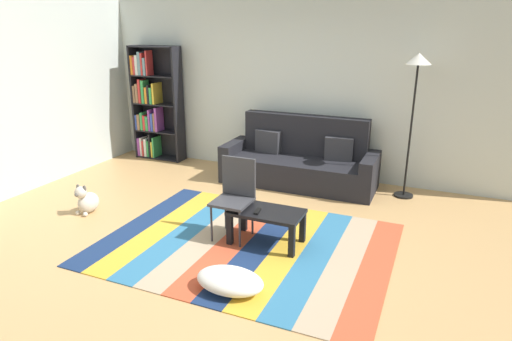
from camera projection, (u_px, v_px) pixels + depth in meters
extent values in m
plane|color=tan|center=(233.00, 238.00, 4.99)|extent=(14.00, 14.00, 0.00)
cube|color=silver|center=(305.00, 88.00, 6.78)|extent=(6.80, 0.10, 2.70)
cube|color=silver|center=(46.00, 91.00, 6.49)|extent=(0.10, 5.50, 2.70)
cube|color=navy|center=(143.00, 223.00, 5.36)|extent=(0.31, 2.35, 0.01)
cube|color=gold|center=(164.00, 227.00, 5.24)|extent=(0.31, 2.35, 0.01)
cube|color=teal|center=(186.00, 232.00, 5.13)|extent=(0.31, 2.35, 0.01)
cube|color=tan|center=(210.00, 236.00, 5.01)|extent=(0.31, 2.35, 0.01)
cube|color=#C64C2D|center=(234.00, 241.00, 4.90)|extent=(0.31, 2.35, 0.01)
cube|color=navy|center=(259.00, 247.00, 4.78)|extent=(0.31, 2.35, 0.01)
cube|color=gold|center=(286.00, 252.00, 4.67)|extent=(0.31, 2.35, 0.01)
cube|color=teal|center=(314.00, 258.00, 4.55)|extent=(0.31, 2.35, 0.01)
cube|color=tan|center=(344.00, 264.00, 4.44)|extent=(0.31, 2.35, 0.01)
cube|color=#C64C2D|center=(375.00, 270.00, 4.32)|extent=(0.31, 2.35, 0.01)
cube|color=black|center=(298.00, 172.00, 6.58)|extent=(1.90, 0.80, 0.40)
cube|color=black|center=(305.00, 135.00, 6.68)|extent=(1.90, 0.20, 0.60)
cube|color=black|center=(235.00, 159.00, 6.94)|extent=(0.18, 0.80, 0.56)
cube|color=black|center=(369.00, 176.00, 6.16)|extent=(0.18, 0.80, 0.56)
cube|color=#333338|center=(268.00, 142.00, 6.83)|extent=(0.42, 0.19, 0.36)
cube|color=#333338|center=(339.00, 150.00, 6.41)|extent=(0.42, 0.19, 0.36)
cube|color=black|center=(137.00, 102.00, 7.81)|extent=(0.04, 0.28, 1.95)
cube|color=black|center=(179.00, 106.00, 7.48)|extent=(0.04, 0.28, 1.95)
cube|color=black|center=(162.00, 103.00, 7.76)|extent=(0.90, 0.01, 1.95)
cube|color=black|center=(161.00, 157.00, 7.95)|extent=(0.86, 0.28, 0.02)
cube|color=black|center=(159.00, 131.00, 7.79)|extent=(0.86, 0.28, 0.02)
cube|color=black|center=(158.00, 104.00, 7.64)|extent=(0.86, 0.28, 0.02)
cube|color=black|center=(156.00, 76.00, 7.49)|extent=(0.86, 0.28, 0.02)
cube|color=black|center=(153.00, 47.00, 7.34)|extent=(0.86, 0.28, 0.02)
cube|color=purple|center=(141.00, 146.00, 8.00)|extent=(0.05, 0.17, 0.32)
cube|color=silver|center=(144.00, 146.00, 7.99)|extent=(0.03, 0.20, 0.33)
cube|color=red|center=(147.00, 147.00, 8.00)|extent=(0.03, 0.24, 0.28)
cube|color=silver|center=(149.00, 146.00, 7.98)|extent=(0.05, 0.26, 0.32)
cube|color=green|center=(150.00, 148.00, 7.94)|extent=(0.03, 0.19, 0.29)
cube|color=black|center=(153.00, 145.00, 7.92)|extent=(0.03, 0.22, 0.41)
cube|color=gold|center=(156.00, 148.00, 7.94)|extent=(0.03, 0.25, 0.28)
cube|color=green|center=(157.00, 147.00, 7.90)|extent=(0.03, 0.24, 0.36)
cube|color=#334CB2|center=(140.00, 121.00, 7.88)|extent=(0.03, 0.22, 0.26)
cube|color=#8C6647|center=(141.00, 122.00, 7.85)|extent=(0.05, 0.19, 0.27)
cube|color=green|center=(144.00, 121.00, 7.81)|extent=(0.05, 0.18, 0.31)
cube|color=red|center=(147.00, 122.00, 7.81)|extent=(0.05, 0.21, 0.27)
cube|color=green|center=(150.00, 123.00, 7.79)|extent=(0.05, 0.20, 0.25)
cube|color=purple|center=(153.00, 120.00, 7.77)|extent=(0.04, 0.25, 0.37)
cube|color=#334CB2|center=(155.00, 122.00, 7.76)|extent=(0.04, 0.23, 0.31)
cube|color=#8C6647|center=(156.00, 122.00, 7.71)|extent=(0.03, 0.17, 0.32)
cube|color=purple|center=(159.00, 119.00, 7.70)|extent=(0.04, 0.22, 0.42)
cube|color=#8C6647|center=(136.00, 94.00, 7.70)|extent=(0.04, 0.17, 0.29)
cube|color=#8C6647|center=(140.00, 93.00, 7.70)|extent=(0.05, 0.23, 0.33)
cube|color=red|center=(142.00, 91.00, 7.65)|extent=(0.05, 0.19, 0.41)
cube|color=green|center=(145.00, 92.00, 7.62)|extent=(0.05, 0.17, 0.39)
cube|color=orange|center=(148.00, 95.00, 7.61)|extent=(0.05, 0.17, 0.28)
cube|color=black|center=(150.00, 94.00, 7.59)|extent=(0.03, 0.17, 0.32)
cube|color=green|center=(153.00, 96.00, 7.57)|extent=(0.05, 0.17, 0.28)
cube|color=gold|center=(157.00, 93.00, 7.58)|extent=(0.04, 0.26, 0.35)
cube|color=orange|center=(134.00, 65.00, 7.54)|extent=(0.04, 0.16, 0.32)
cube|color=red|center=(137.00, 66.00, 7.55)|extent=(0.04, 0.22, 0.30)
cube|color=silver|center=(140.00, 65.00, 7.53)|extent=(0.05, 0.23, 0.33)
cube|color=#668C99|center=(142.00, 63.00, 7.48)|extent=(0.05, 0.18, 0.39)
cube|color=red|center=(144.00, 64.00, 7.47)|extent=(0.03, 0.19, 0.37)
cube|color=#668C99|center=(147.00, 66.00, 7.47)|extent=(0.05, 0.20, 0.29)
cube|color=red|center=(149.00, 63.00, 7.42)|extent=(0.03, 0.18, 0.41)
cube|color=black|center=(267.00, 212.00, 4.75)|extent=(0.79, 0.45, 0.04)
cube|color=black|center=(230.00, 229.00, 4.78)|extent=(0.06, 0.06, 0.34)
cube|color=black|center=(292.00, 241.00, 4.52)|extent=(0.06, 0.06, 0.34)
cube|color=black|center=(244.00, 216.00, 5.10)|extent=(0.06, 0.06, 0.34)
cube|color=black|center=(303.00, 227.00, 4.84)|extent=(0.06, 0.06, 0.34)
ellipsoid|color=white|center=(230.00, 281.00, 3.97)|extent=(0.64, 0.41, 0.19)
ellipsoid|color=beige|center=(88.00, 202.00, 5.64)|extent=(0.22, 0.30, 0.26)
sphere|color=beige|center=(81.00, 192.00, 5.49)|extent=(0.15, 0.15, 0.15)
ellipsoid|color=#5B5750|center=(77.00, 195.00, 5.44)|extent=(0.06, 0.07, 0.05)
ellipsoid|color=#5B5750|center=(78.00, 187.00, 5.51)|extent=(0.05, 0.04, 0.08)
ellipsoid|color=#5B5750|center=(85.00, 188.00, 5.47)|extent=(0.05, 0.04, 0.08)
sphere|color=beige|center=(78.00, 213.00, 5.57)|extent=(0.06, 0.06, 0.06)
sphere|color=beige|center=(85.00, 214.00, 5.53)|extent=(0.06, 0.06, 0.06)
cylinder|color=black|center=(403.00, 195.00, 6.19)|extent=(0.26, 0.26, 0.02)
cylinder|color=black|center=(410.00, 132.00, 5.91)|extent=(0.03, 0.03, 1.78)
cone|color=white|center=(419.00, 59.00, 5.60)|extent=(0.32, 0.32, 0.14)
cube|color=black|center=(257.00, 211.00, 4.71)|extent=(0.07, 0.15, 0.02)
cube|color=#38383D|center=(232.00, 202.00, 4.85)|extent=(0.40, 0.40, 0.03)
cube|color=#38383D|center=(239.00, 176.00, 4.93)|extent=(0.40, 0.03, 0.44)
cylinder|color=#38383D|center=(212.00, 224.00, 4.84)|extent=(0.02, 0.02, 0.42)
cylinder|color=#38383D|center=(240.00, 230.00, 4.71)|extent=(0.02, 0.02, 0.42)
cylinder|color=#38383D|center=(226.00, 213.00, 5.13)|extent=(0.02, 0.02, 0.42)
cylinder|color=#38383D|center=(252.00, 217.00, 5.01)|extent=(0.02, 0.02, 0.42)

